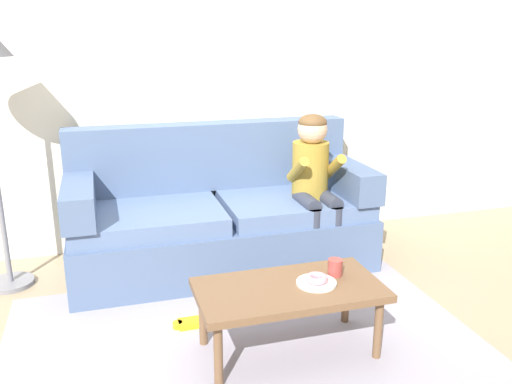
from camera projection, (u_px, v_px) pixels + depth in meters
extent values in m
plane|color=#9E896B|center=(233.00, 321.00, 3.19)|extent=(10.00, 10.00, 0.00)
cube|color=silver|center=(186.00, 66.00, 4.07)|extent=(8.00, 0.10, 2.80)
cube|color=#9993A3|center=(244.00, 343.00, 2.95)|extent=(2.57, 1.76, 0.01)
cube|color=slate|center=(222.00, 241.00, 3.90)|extent=(2.10, 0.90, 0.38)
cube|color=slate|center=(147.00, 218.00, 3.64)|extent=(1.01, 0.74, 0.12)
cube|color=slate|center=(293.00, 204.00, 3.92)|extent=(1.01, 0.74, 0.12)
cube|color=slate|center=(210.00, 156.00, 4.06)|extent=(2.10, 0.20, 0.50)
cube|color=slate|center=(79.00, 197.00, 3.52)|extent=(0.20, 0.90, 0.22)
cube|color=slate|center=(344.00, 176.00, 4.04)|extent=(0.20, 0.90, 0.22)
cube|color=brown|center=(289.00, 290.00, 2.78)|extent=(0.96, 0.50, 0.04)
cylinder|color=brown|center=(218.00, 356.00, 2.54)|extent=(0.04, 0.04, 0.35)
cylinder|color=brown|center=(378.00, 329.00, 2.77)|extent=(0.04, 0.04, 0.35)
cylinder|color=brown|center=(203.00, 317.00, 2.89)|extent=(0.04, 0.04, 0.35)
cylinder|color=brown|center=(346.00, 296.00, 3.12)|extent=(0.04, 0.04, 0.35)
cylinder|color=olive|center=(310.00, 170.00, 3.85)|extent=(0.26, 0.26, 0.40)
sphere|color=#DBAD89|center=(312.00, 129.00, 3.75)|extent=(0.21, 0.21, 0.21)
ellipsoid|color=brown|center=(313.00, 122.00, 3.74)|extent=(0.20, 0.20, 0.12)
cylinder|color=#333847|center=(307.00, 202.00, 3.75)|extent=(0.11, 0.30, 0.11)
cylinder|color=#333847|center=(314.00, 240.00, 3.68)|extent=(0.09, 0.09, 0.44)
cube|color=black|center=(316.00, 277.00, 3.70)|extent=(0.10, 0.20, 0.06)
cylinder|color=olive|center=(298.00, 170.00, 3.71)|extent=(0.07, 0.29, 0.23)
cylinder|color=#333847|center=(328.00, 200.00, 3.79)|extent=(0.11, 0.30, 0.11)
cylinder|color=#333847|center=(335.00, 238.00, 3.72)|extent=(0.09, 0.09, 0.44)
cube|color=black|center=(337.00, 274.00, 3.74)|extent=(0.10, 0.20, 0.06)
cylinder|color=olive|center=(334.00, 167.00, 3.78)|extent=(0.07, 0.29, 0.23)
cylinder|color=white|center=(316.00, 283.00, 2.80)|extent=(0.21, 0.21, 0.01)
torus|color=pink|center=(316.00, 278.00, 2.79)|extent=(0.17, 0.17, 0.04)
cylinder|color=#993D38|center=(335.00, 267.00, 2.89)|extent=(0.08, 0.08, 0.09)
cube|color=gold|center=(192.00, 324.00, 3.11)|extent=(0.16, 0.09, 0.05)
cylinder|color=gold|center=(178.00, 326.00, 3.09)|extent=(0.06, 0.06, 0.05)
cylinder|color=gold|center=(207.00, 322.00, 3.13)|extent=(0.06, 0.06, 0.05)
cylinder|color=slate|center=(11.00, 283.00, 3.64)|extent=(0.30, 0.30, 0.03)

